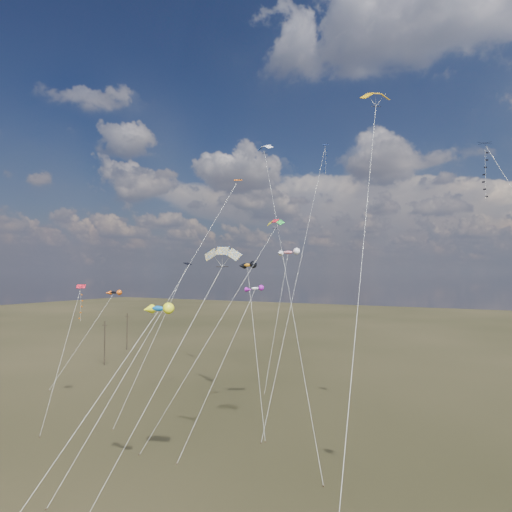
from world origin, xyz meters
The scene contains 17 objects.
ground centered at (0.00, 0.00, 0.00)m, with size 400.00×400.00×0.00m, color black.
utility_pole_near centered at (-38.00, 30.00, 4.09)m, with size 1.40×0.20×8.00m.
utility_pole_far centered at (-46.00, 44.00, 4.09)m, with size 1.40×0.20×8.00m.
diamond_black_high centered at (25.99, 16.88, 25.28)m, with size 13.70×17.92×29.72m.
diamond_navy_tall centered at (3.65, 31.43, 31.18)m, with size 2.16×24.50×36.31m.
diamond_black_mid centered at (-8.67, 12.35, 13.37)m, with size 3.47×9.77×18.23m.
diamond_red_low centered at (-19.06, 7.90, 12.72)m, with size 4.12×8.69×15.51m.
diamond_orange_center centered at (-0.56, 7.00, 19.78)m, with size 3.68×22.74×27.63m.
parafoil_yellow centered at (16.69, 9.58, 32.95)m, with size 5.59×28.13×33.78m.
parafoil_blue_white centered at (-3.53, 27.33, 35.15)m, with size 18.67×24.53×36.00m.
parafoil_striped centered at (8.79, -3.57, 18.51)m, with size 7.51×9.07×19.25m.
parafoil_tricolor centered at (2.68, 17.65, 22.98)m, with size 7.43×16.71×23.69m.
novelty_black_orange centered at (-30.66, 24.85, 13.58)m, with size 3.71×12.64×14.07m.
novelty_orange_black centered at (-3.30, 21.77, 17.88)m, with size 9.93×12.56×18.49m.
novelty_white_purple centered at (1.55, 14.75, 15.06)m, with size 1.46×14.44×15.52m.
novelty_redwhite_stripe centered at (-7.21, 43.59, 20.53)m, with size 6.12×18.48×21.30m.
novelty_blue_yellow centered at (4.00, -4.86, 14.29)m, with size 4.33×12.12×14.81m.
Camera 1 is at (26.26, -31.04, 17.06)m, focal length 32.00 mm.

